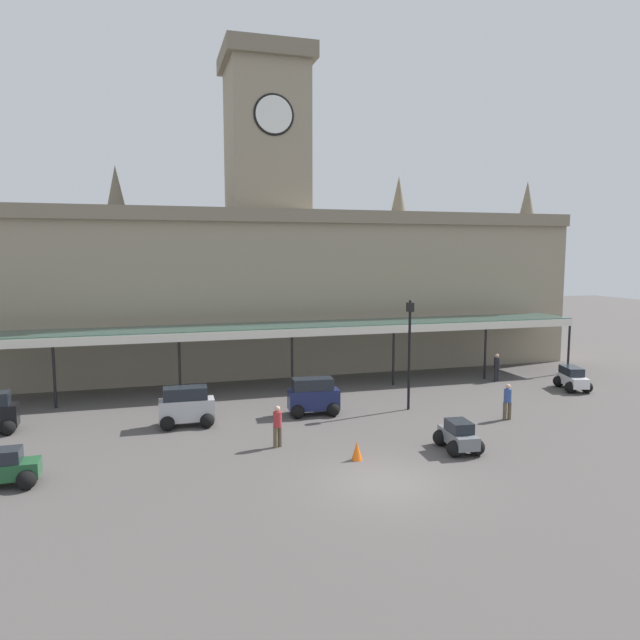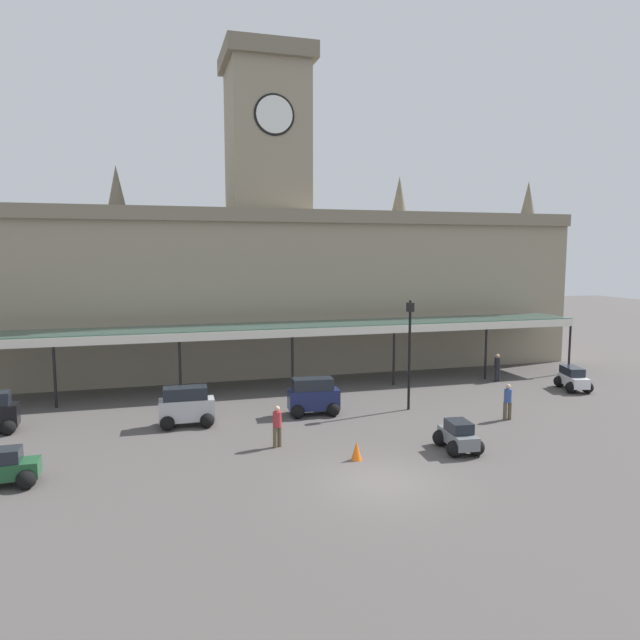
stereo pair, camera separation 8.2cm
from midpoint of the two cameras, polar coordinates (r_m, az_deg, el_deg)
ground_plane at (r=20.39m, az=6.15°, el=-15.50°), size 140.00×140.00×0.00m
station_building at (r=38.29m, az=-5.21°, el=4.11°), size 40.94×6.65×20.27m
entrance_canopy at (r=33.10m, az=-3.35°, el=-0.73°), size 36.38×3.26×3.59m
car_grey_sedan at (r=23.69m, az=13.31°, el=-11.17°), size 1.63×2.12×1.19m
car_white_estate at (r=35.79m, az=23.44°, el=-5.39°), size 1.91×2.41×1.27m
car_silver_van at (r=26.73m, az=-13.04°, el=-8.43°), size 2.43×1.64×1.77m
car_green_estate at (r=22.32m, az=-28.87°, el=-12.78°), size 2.26×1.56×1.27m
car_navy_van at (r=27.83m, az=-0.74°, el=-7.66°), size 2.46×1.71×1.77m
pedestrian_crossing_forecourt at (r=36.40m, az=16.87°, el=-4.38°), size 0.36×0.34×1.67m
pedestrian_near_entrance at (r=23.38m, az=-4.29°, el=-10.20°), size 0.37×0.34×1.67m
pedestrian_beside_cars at (r=28.36m, az=17.83°, el=-7.50°), size 0.38×0.34×1.67m
victorian_lamppost at (r=28.57m, az=8.68°, el=-2.21°), size 0.30×0.30×5.41m
traffic_cone at (r=22.17m, az=3.53°, el=-12.65°), size 0.40×0.40×0.71m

